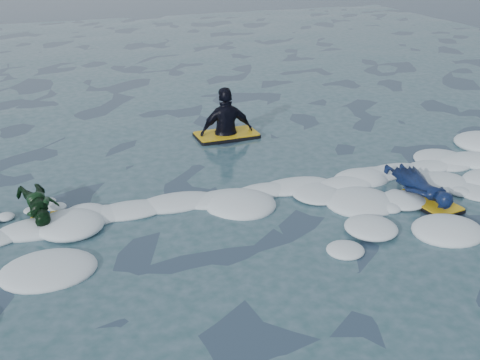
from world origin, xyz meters
name	(u,v)px	position (x,y,z in m)	size (l,w,h in m)	color
ground	(256,248)	(0.00, 0.00, 0.00)	(120.00, 120.00, 0.00)	#172939
foam_band	(231,216)	(0.00, 1.03, 0.00)	(12.00, 3.10, 0.30)	white
prone_woman_unit	(421,187)	(3.00, 0.57, 0.20)	(0.69, 1.56, 0.39)	black
prone_child_unit	(40,207)	(-2.65, 1.84, 0.22)	(0.64, 1.18, 0.43)	black
waiting_rider_unit	(227,133)	(1.08, 4.37, 0.09)	(1.27, 0.71, 1.88)	black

